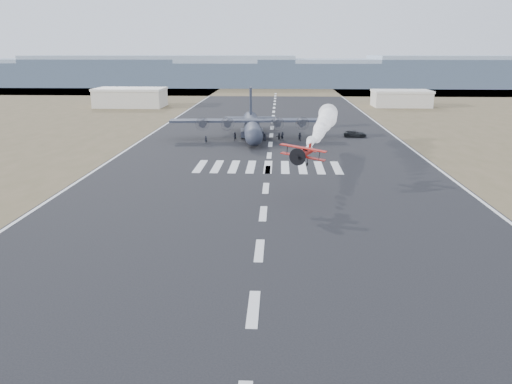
# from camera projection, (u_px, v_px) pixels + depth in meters

# --- Properties ---
(ground) EXTENTS (500.00, 500.00, 0.00)m
(ground) POSITION_uv_depth(u_px,v_px,m) (253.00, 309.00, 39.55)
(ground) COLOR black
(ground) RESTS_ON ground
(scrub_far) EXTENTS (500.00, 80.00, 0.00)m
(scrub_far) POSITION_uv_depth(u_px,v_px,m) (276.00, 90.00, 260.52)
(scrub_far) COLOR brown
(scrub_far) RESTS_ON ground
(runway_markings) EXTENTS (60.00, 260.00, 0.01)m
(runway_markings) POSITION_uv_depth(u_px,v_px,m) (269.00, 155.00, 97.19)
(runway_markings) COLOR silver
(runway_markings) RESTS_ON ground
(ridge_seg_b) EXTENTS (150.00, 50.00, 15.00)m
(ridge_seg_b) POSITION_uv_depth(u_px,v_px,m) (56.00, 72.00, 293.10)
(ridge_seg_b) COLOR gray
(ridge_seg_b) RESTS_ON ground
(ridge_seg_c) EXTENTS (150.00, 50.00, 17.00)m
(ridge_seg_c) POSITION_uv_depth(u_px,v_px,m) (165.00, 70.00, 289.92)
(ridge_seg_c) COLOR gray
(ridge_seg_c) RESTS_ON ground
(ridge_seg_d) EXTENTS (150.00, 50.00, 13.00)m
(ridge_seg_d) POSITION_uv_depth(u_px,v_px,m) (277.00, 74.00, 287.57)
(ridge_seg_d) COLOR gray
(ridge_seg_d) RESTS_ON ground
(ridge_seg_e) EXTENTS (150.00, 50.00, 15.00)m
(ridge_seg_e) POSITION_uv_depth(u_px,v_px,m) (390.00, 73.00, 284.39)
(ridge_seg_e) COLOR gray
(ridge_seg_e) RESTS_ON ground
(ridge_seg_f) EXTENTS (150.00, 50.00, 17.00)m
(ridge_seg_f) POSITION_uv_depth(u_px,v_px,m) (507.00, 71.00, 281.22)
(ridge_seg_f) COLOR gray
(ridge_seg_f) RESTS_ON ground
(hangar_left) EXTENTS (24.50, 14.50, 6.70)m
(hangar_left) POSITION_uv_depth(u_px,v_px,m) (131.00, 97.00, 180.25)
(hangar_left) COLOR #B3AD9F
(hangar_left) RESTS_ON ground
(hangar_right) EXTENTS (20.50, 12.50, 5.90)m
(hangar_right) POSITION_uv_depth(u_px,v_px,m) (401.00, 98.00, 180.79)
(hangar_right) COLOR #B3AD9F
(hangar_right) RESTS_ON ground
(aerobatic_biplane) EXTENTS (6.51, 5.93, 2.72)m
(aerobatic_biplane) POSITION_uv_depth(u_px,v_px,m) (304.00, 153.00, 67.63)
(aerobatic_biplane) COLOR red
(smoke_trail) EXTENTS (9.09, 39.23, 4.06)m
(smoke_trail) POSITION_uv_depth(u_px,v_px,m) (326.00, 120.00, 97.74)
(smoke_trail) COLOR white
(transport_aircraft) EXTENTS (37.80, 31.07, 10.90)m
(transport_aircraft) POSITION_uv_depth(u_px,v_px,m) (252.00, 125.00, 116.68)
(transport_aircraft) COLOR #222633
(transport_aircraft) RESTS_ON ground
(support_vehicle) EXTENTS (5.55, 2.88, 1.50)m
(support_vehicle) POSITION_uv_depth(u_px,v_px,m) (355.00, 134.00, 117.68)
(support_vehicle) COLOR black
(support_vehicle) RESTS_ON ground
(crew_a) EXTENTS (0.76, 0.75, 1.62)m
(crew_a) POSITION_uv_depth(u_px,v_px,m) (206.00, 140.00, 109.86)
(crew_a) COLOR black
(crew_a) RESTS_ON ground
(crew_b) EXTENTS (1.07, 0.95, 1.87)m
(crew_b) POSITION_uv_depth(u_px,v_px,m) (235.00, 136.00, 113.13)
(crew_b) COLOR black
(crew_b) RESTS_ON ground
(crew_c) EXTENTS (1.01, 1.19, 1.69)m
(crew_c) POSITION_uv_depth(u_px,v_px,m) (252.00, 140.00, 108.92)
(crew_c) COLOR black
(crew_c) RESTS_ON ground
(crew_d) EXTENTS (1.10, 1.21, 1.87)m
(crew_d) POSITION_uv_depth(u_px,v_px,m) (259.00, 139.00, 109.29)
(crew_d) COLOR black
(crew_d) RESTS_ON ground
(crew_e) EXTENTS (0.92, 0.69, 1.70)m
(crew_e) POSITION_uv_depth(u_px,v_px,m) (265.00, 137.00, 112.87)
(crew_e) COLOR black
(crew_e) RESTS_ON ground
(crew_f) EXTENTS (1.57, 0.86, 1.62)m
(crew_f) POSITION_uv_depth(u_px,v_px,m) (279.00, 137.00, 113.35)
(crew_f) COLOR black
(crew_f) RESTS_ON ground
(crew_g) EXTENTS (0.87, 0.84, 1.85)m
(crew_g) POSITION_uv_depth(u_px,v_px,m) (282.00, 136.00, 113.54)
(crew_g) COLOR black
(crew_g) RESTS_ON ground
(crew_h) EXTENTS (1.03, 1.01, 1.84)m
(crew_h) POSITION_uv_depth(u_px,v_px,m) (300.00, 137.00, 112.99)
(crew_h) COLOR black
(crew_h) RESTS_ON ground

